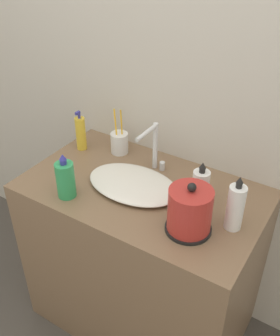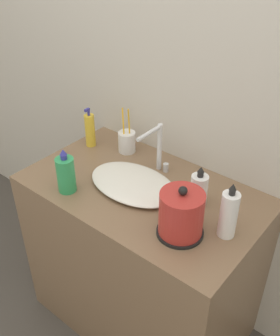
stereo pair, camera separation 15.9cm
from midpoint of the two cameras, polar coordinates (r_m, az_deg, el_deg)
The scene contains 10 objects.
wall_back at distance 1.68m, azimuth 3.58°, elevation 15.17°, with size 6.00×0.04×2.60m.
vanity_counter at distance 1.93m, azimuth -2.13°, elevation -13.18°, with size 1.02×0.60×0.85m.
sink_basin at distance 1.64m, azimuth -3.82°, elevation -2.39°, with size 0.41×0.27×0.04m.
faucet at distance 1.69m, azimuth -0.67°, elevation 3.25°, with size 0.06×0.16×0.22m.
electric_kettle at distance 1.40m, azimuth 3.98°, elevation -6.52°, with size 0.17×0.17×0.21m.
toothbrush_cup at distance 1.87m, azimuth -5.45°, elevation 3.62°, with size 0.08×0.08×0.23m.
lotion_bottle at distance 1.91m, azimuth -10.98°, elevation 4.91°, with size 0.05×0.05×0.20m.
shampoo_bottle at distance 1.56m, azimuth 5.93°, elevation -2.54°, with size 0.07×0.07×0.17m.
mouthwash_bottle at distance 1.43m, azimuth 10.59°, elevation -5.69°, with size 0.06×0.06×0.22m.
hand_cream_bottle at distance 1.61m, azimuth -13.58°, elevation -1.69°, with size 0.08×0.08×0.20m.
Camera 1 is at (0.70, -0.82, 1.84)m, focal length 42.00 mm.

